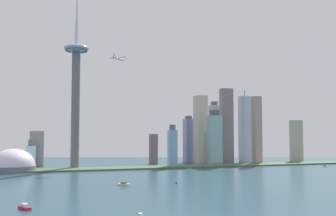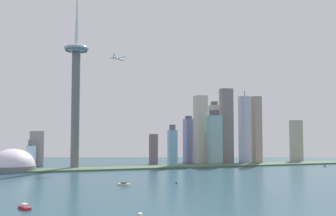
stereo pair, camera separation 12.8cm
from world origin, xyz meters
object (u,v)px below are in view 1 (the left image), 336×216
(skyscraper_8, at_px, (214,133))
(skyscraper_9, at_px, (189,140))
(stadium_dome, at_px, (12,166))
(skyscraper_10, at_px, (257,130))
(airplane, at_px, (119,59))
(skyscraper_7, at_px, (31,155))
(boat_5, at_px, (124,184))
(skyscraper_0, at_px, (37,149))
(skyscraper_3, at_px, (227,126))
(boat_2, at_px, (25,207))
(skyscraper_2, at_px, (201,129))
(boat_0, at_px, (325,166))
(skyscraper_6, at_px, (172,148))
(boat_4, at_px, (176,182))
(observation_tower, at_px, (76,80))
(skyscraper_5, at_px, (153,149))
(skyscraper_1, at_px, (296,141))
(skyscraper_4, at_px, (215,139))
(skyscraper_11, at_px, (245,129))

(skyscraper_8, height_order, skyscraper_9, skyscraper_8)
(stadium_dome, xyz_separation_m, skyscraper_10, (478.82, 23.47, 62.16))
(skyscraper_10, xyz_separation_m, airplane, (-292.96, 20.81, 140.46))
(skyscraper_7, bearing_deg, boat_5, -65.66)
(skyscraper_9, height_order, airplane, airplane)
(skyscraper_0, xyz_separation_m, skyscraper_3, (384.11, -48.71, 45.27))
(skyscraper_3, bearing_deg, boat_2, -134.30)
(skyscraper_2, relative_size, airplane, 4.84)
(skyscraper_2, xyz_separation_m, boat_0, (196.44, -146.24, -71.09))
(stadium_dome, distance_m, boat_0, 569.44)
(skyscraper_9, bearing_deg, boat_0, -39.37)
(boat_5, bearing_deg, skyscraper_6, -82.40)
(boat_5, relative_size, airplane, 0.54)
(skyscraper_8, relative_size, boat_0, 16.94)
(skyscraper_9, bearing_deg, skyscraper_8, 8.48)
(skyscraper_9, distance_m, boat_2, 531.39)
(boat_4, bearing_deg, boat_5, 108.02)
(boat_4, distance_m, airplane, 339.58)
(skyscraper_8, distance_m, boat_2, 581.19)
(skyscraper_0, relative_size, boat_5, 4.28)
(boat_0, bearing_deg, observation_tower, 80.01)
(skyscraper_5, bearing_deg, skyscraper_1, -3.68)
(skyscraper_1, xyz_separation_m, boat_5, (-445.45, -273.24, -45.43))
(skyscraper_2, xyz_separation_m, airplane, (-181.32, -21.06, 139.41))
(boat_4, bearing_deg, skyscraper_6, 3.73)
(skyscraper_2, height_order, skyscraper_3, skyscraper_3)
(skyscraper_1, bearing_deg, skyscraper_8, 164.85)
(skyscraper_4, distance_m, skyscraper_5, 129.07)
(skyscraper_4, xyz_separation_m, boat_2, (-341.27, -372.02, -51.03))
(skyscraper_2, xyz_separation_m, skyscraper_6, (-85.39, -71.16, -35.14))
(boat_4, distance_m, boat_5, 68.40)
(skyscraper_2, bearing_deg, skyscraper_4, -59.20)
(skyscraper_11, bearing_deg, skyscraper_10, -76.08)
(skyscraper_5, distance_m, airplane, 199.99)
(skyscraper_11, bearing_deg, airplane, -176.91)
(skyscraper_8, relative_size, boat_4, 19.97)
(boat_4, bearing_deg, skyscraper_2, -7.50)
(boat_0, distance_m, boat_4, 370.26)
(skyscraper_2, height_order, boat_5, skyscraper_2)
(skyscraper_0, xyz_separation_m, boat_2, (9.83, -432.23, -32.73))
(skyscraper_5, bearing_deg, boat_5, -111.09)
(skyscraper_0, bearing_deg, skyscraper_4, -9.73)
(skyscraper_7, height_order, skyscraper_9, skyscraper_9)
(boat_5, xyz_separation_m, airplane, (33.72, 262.37, 210.21))
(skyscraper_6, height_order, airplane, airplane)
(skyscraper_9, bearing_deg, airplane, -163.05)
(boat_5, bearing_deg, airplane, -58.31)
(boat_0, bearing_deg, skyscraper_10, 41.38)
(skyscraper_0, height_order, skyscraper_6, skyscraper_6)
(skyscraper_4, bearing_deg, skyscraper_6, -158.97)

